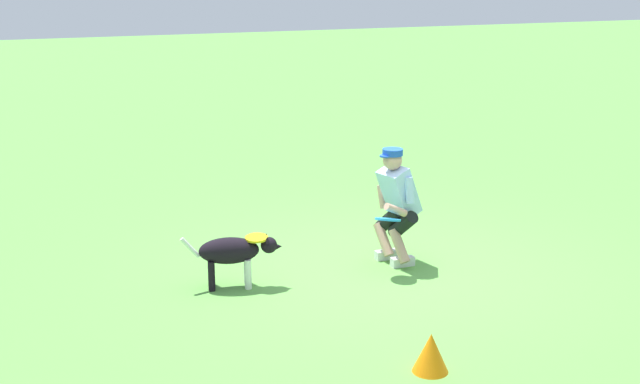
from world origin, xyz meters
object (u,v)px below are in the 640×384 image
object	(u,v)px
person	(396,202)
training_cone	(431,353)
frisbee_held	(388,219)
dog	(234,252)
frisbee_flying	(257,238)

from	to	relation	value
person	training_cone	distance (m)	2.67
person	frisbee_held	xyz separation A→B (m)	(0.24, 0.30, -0.09)
person	dog	size ratio (longest dim) A/B	1.27
person	frisbee_flying	xyz separation A→B (m)	(1.62, 0.10, -0.19)
dog	training_cone	distance (m)	2.60
person	frisbee_held	world-z (taller)	person
frisbee_flying	training_cone	size ratio (longest dim) A/B	0.71
dog	frisbee_flying	distance (m)	0.27
person	training_cone	xyz separation A→B (m)	(0.89, 2.46, -0.53)
frisbee_flying	frisbee_held	bearing A→B (deg)	171.65
training_cone	frisbee_flying	bearing A→B (deg)	-72.70
person	training_cone	bearing A→B (deg)	57.40
frisbee_held	training_cone	world-z (taller)	frisbee_held
dog	frisbee_held	distance (m)	1.65
person	frisbee_flying	size ratio (longest dim) A/B	5.49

